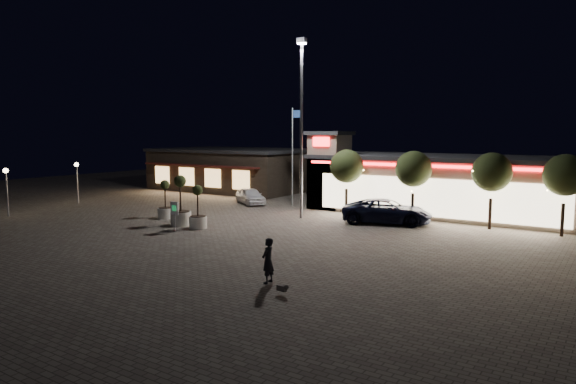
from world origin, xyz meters
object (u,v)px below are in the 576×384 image
Objects in this scene: pickup_truck at (387,211)px; planter_mid at (181,210)px; pedestrian at (268,261)px; valet_sign at (174,211)px; planter_left at (165,207)px; white_sedan at (251,196)px.

planter_mid is at bearing 108.72° from pickup_truck.
pedestrian reaches higher than pickup_truck.
planter_left is at bearing 142.87° from valet_sign.
planter_mid is 2.33m from valet_sign.
planter_mid reaches higher than pickup_truck.
planter_mid reaches higher than white_sedan.
planter_mid reaches higher than valet_sign.
pickup_truck is 13.75m from valet_sign.
white_sedan is 1.50× the size of planter_left.
planter_left is at bearing -124.96° from pedestrian.
planter_left is 1.45× the size of valet_sign.
pedestrian is 0.67× the size of planter_left.
white_sedan is 9.11m from planter_left.
valet_sign reaches higher than pedestrian.
planter_left is at bearing 154.97° from planter_mid.
pedestrian is 12.16m from valet_sign.
pickup_truck reaches higher than white_sedan.
pickup_truck is at bearing 36.60° from planter_mid.
planter_left is 0.83× the size of planter_mid.
planter_mid is (-12.24, 7.29, 0.10)m from pedestrian.
planter_left is 5.30m from valet_sign.
planter_mid is at bearing -134.24° from white_sedan.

